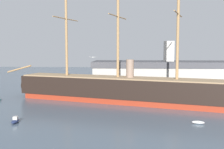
{
  "coord_description": "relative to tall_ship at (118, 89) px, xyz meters",
  "views": [
    {
      "loc": [
        8.87,
        -18.01,
        14.59
      ],
      "look_at": [
        4.96,
        42.24,
        8.95
      ],
      "focal_mm": 44.34,
      "sensor_mm": 36.0,
      "label": 1
    }
  ],
  "objects": [
    {
      "name": "tall_ship",
      "position": [
        0.0,
        0.0,
        0.0
      ],
      "size": [
        67.47,
        25.94,
        33.36
      ],
      "color": "maroon",
      "rests_on": "ground"
    },
    {
      "name": "motorboat_alongside_bow",
      "position": [
        -19.28,
        -23.01,
        -3.19
      ],
      "size": [
        1.5,
        3.08,
        1.25
      ],
      "color": "#1E284C",
      "rests_on": "ground"
    },
    {
      "name": "dockside_warehouse_right",
      "position": [
        17.86,
        19.76,
        1.53
      ],
      "size": [
        58.36,
        18.48,
        17.2
      ],
      "color": "#565659",
      "rests_on": "ground"
    },
    {
      "name": "seagull_in_flight",
      "position": [
        -1.51,
        -39.5,
        9.87
      ],
      "size": [
        1.19,
        0.9,
        0.14
      ],
      "color": "silver"
    },
    {
      "name": "sailboat_distant_centre",
      "position": [
        -4.23,
        9.21,
        -3.23
      ],
      "size": [
        3.75,
        1.25,
        4.83
      ],
      "color": "gold",
      "rests_on": "ground"
    },
    {
      "name": "dinghy_alongside_stern",
      "position": [
        16.63,
        -21.33,
        -3.35
      ],
      "size": [
        2.59,
        1.52,
        0.57
      ],
      "color": "silver",
      "rests_on": "ground"
    }
  ]
}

